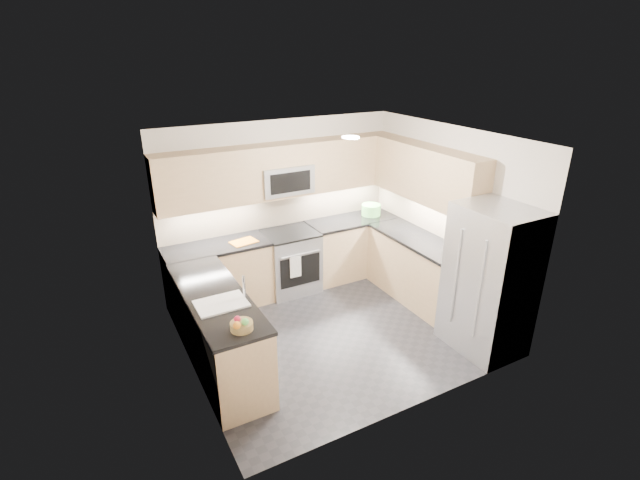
% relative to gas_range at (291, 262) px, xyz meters
% --- Properties ---
extents(floor, '(3.60, 3.20, 0.00)m').
position_rel_gas_range_xyz_m(floor, '(0.00, -1.28, -0.46)').
color(floor, '#26272C').
rests_on(floor, ground).
extents(ceiling, '(3.60, 3.20, 0.02)m').
position_rel_gas_range_xyz_m(ceiling, '(0.00, -1.28, 2.04)').
color(ceiling, beige).
rests_on(ceiling, wall_back).
extents(wall_back, '(3.60, 0.02, 2.50)m').
position_rel_gas_range_xyz_m(wall_back, '(0.00, 0.32, 0.79)').
color(wall_back, beige).
rests_on(wall_back, floor).
extents(wall_front, '(3.60, 0.02, 2.50)m').
position_rel_gas_range_xyz_m(wall_front, '(0.00, -2.88, 0.79)').
color(wall_front, beige).
rests_on(wall_front, floor).
extents(wall_left, '(0.02, 3.20, 2.50)m').
position_rel_gas_range_xyz_m(wall_left, '(-1.80, -1.28, 0.79)').
color(wall_left, beige).
rests_on(wall_left, floor).
extents(wall_right, '(0.02, 3.20, 2.50)m').
position_rel_gas_range_xyz_m(wall_right, '(1.80, -1.28, 0.79)').
color(wall_right, beige).
rests_on(wall_right, floor).
extents(base_cab_back_left, '(1.42, 0.60, 0.90)m').
position_rel_gas_range_xyz_m(base_cab_back_left, '(-1.09, 0.02, -0.01)').
color(base_cab_back_left, tan).
rests_on(base_cab_back_left, floor).
extents(base_cab_back_right, '(1.42, 0.60, 0.90)m').
position_rel_gas_range_xyz_m(base_cab_back_right, '(1.09, 0.02, -0.01)').
color(base_cab_back_right, tan).
rests_on(base_cab_back_right, floor).
extents(base_cab_right, '(0.60, 1.70, 0.90)m').
position_rel_gas_range_xyz_m(base_cab_right, '(1.50, -1.12, -0.01)').
color(base_cab_right, tan).
rests_on(base_cab_right, floor).
extents(base_cab_peninsula, '(0.60, 2.00, 0.90)m').
position_rel_gas_range_xyz_m(base_cab_peninsula, '(-1.50, -1.28, -0.01)').
color(base_cab_peninsula, tan).
rests_on(base_cab_peninsula, floor).
extents(countertop_back_left, '(1.42, 0.63, 0.04)m').
position_rel_gas_range_xyz_m(countertop_back_left, '(-1.09, 0.02, 0.47)').
color(countertop_back_left, black).
rests_on(countertop_back_left, base_cab_back_left).
extents(countertop_back_right, '(1.42, 0.63, 0.04)m').
position_rel_gas_range_xyz_m(countertop_back_right, '(1.09, 0.02, 0.47)').
color(countertop_back_right, black).
rests_on(countertop_back_right, base_cab_back_right).
extents(countertop_right, '(0.63, 1.70, 0.04)m').
position_rel_gas_range_xyz_m(countertop_right, '(1.50, -1.12, 0.47)').
color(countertop_right, black).
rests_on(countertop_right, base_cab_right).
extents(countertop_peninsula, '(0.63, 2.00, 0.04)m').
position_rel_gas_range_xyz_m(countertop_peninsula, '(-1.50, -1.28, 0.47)').
color(countertop_peninsula, black).
rests_on(countertop_peninsula, base_cab_peninsula).
extents(upper_cab_back, '(3.60, 0.35, 0.75)m').
position_rel_gas_range_xyz_m(upper_cab_back, '(0.00, 0.15, 1.37)').
color(upper_cab_back, tan).
rests_on(upper_cab_back, wall_back).
extents(upper_cab_right, '(0.35, 1.95, 0.75)m').
position_rel_gas_range_xyz_m(upper_cab_right, '(1.62, -1.00, 1.37)').
color(upper_cab_right, tan).
rests_on(upper_cab_right, wall_right).
extents(backsplash_back, '(3.60, 0.01, 0.51)m').
position_rel_gas_range_xyz_m(backsplash_back, '(0.00, 0.32, 0.74)').
color(backsplash_back, tan).
rests_on(backsplash_back, wall_back).
extents(backsplash_right, '(0.01, 2.30, 0.51)m').
position_rel_gas_range_xyz_m(backsplash_right, '(1.80, -0.82, 0.74)').
color(backsplash_right, tan).
rests_on(backsplash_right, wall_right).
extents(gas_range, '(0.76, 0.65, 0.91)m').
position_rel_gas_range_xyz_m(gas_range, '(0.00, 0.00, 0.00)').
color(gas_range, '#989A9F').
rests_on(gas_range, floor).
extents(range_cooktop, '(0.76, 0.65, 0.03)m').
position_rel_gas_range_xyz_m(range_cooktop, '(0.00, 0.00, 0.46)').
color(range_cooktop, black).
rests_on(range_cooktop, gas_range).
extents(oven_door_glass, '(0.62, 0.02, 0.45)m').
position_rel_gas_range_xyz_m(oven_door_glass, '(0.00, -0.33, -0.01)').
color(oven_door_glass, black).
rests_on(oven_door_glass, gas_range).
extents(oven_handle, '(0.60, 0.02, 0.02)m').
position_rel_gas_range_xyz_m(oven_handle, '(0.00, -0.35, 0.26)').
color(oven_handle, '#B2B5BA').
rests_on(oven_handle, gas_range).
extents(microwave, '(0.76, 0.40, 0.40)m').
position_rel_gas_range_xyz_m(microwave, '(0.00, 0.12, 1.24)').
color(microwave, '#989B9F').
rests_on(microwave, upper_cab_back).
extents(microwave_door, '(0.60, 0.01, 0.28)m').
position_rel_gas_range_xyz_m(microwave_door, '(0.00, -0.08, 1.24)').
color(microwave_door, black).
rests_on(microwave_door, microwave).
extents(refrigerator, '(0.70, 0.90, 1.80)m').
position_rel_gas_range_xyz_m(refrigerator, '(1.45, -2.43, 0.45)').
color(refrigerator, '#A8AAB0').
rests_on(refrigerator, floor).
extents(fridge_handle_left, '(0.02, 0.02, 1.20)m').
position_rel_gas_range_xyz_m(fridge_handle_left, '(1.08, -2.61, 0.49)').
color(fridge_handle_left, '#B2B5BA').
rests_on(fridge_handle_left, refrigerator).
extents(fridge_handle_right, '(0.02, 0.02, 1.20)m').
position_rel_gas_range_xyz_m(fridge_handle_right, '(1.08, -2.25, 0.49)').
color(fridge_handle_right, '#B2B5BA').
rests_on(fridge_handle_right, refrigerator).
extents(sink_basin, '(0.52, 0.38, 0.16)m').
position_rel_gas_range_xyz_m(sink_basin, '(-1.50, -1.53, 0.42)').
color(sink_basin, white).
rests_on(sink_basin, base_cab_peninsula).
extents(faucet, '(0.03, 0.03, 0.28)m').
position_rel_gas_range_xyz_m(faucet, '(-1.24, -1.53, 0.62)').
color(faucet, silver).
rests_on(faucet, countertop_peninsula).
extents(utensil_bowl, '(0.38, 0.38, 0.17)m').
position_rel_gas_range_xyz_m(utensil_bowl, '(1.45, 0.04, 0.57)').
color(utensil_bowl, '#61C654').
rests_on(utensil_bowl, countertop_back_right).
extents(cutting_board, '(0.39, 0.30, 0.01)m').
position_rel_gas_range_xyz_m(cutting_board, '(-0.72, -0.05, 0.49)').
color(cutting_board, '#C96E12').
rests_on(cutting_board, countertop_back_left).
extents(fruit_basket, '(0.22, 0.22, 0.08)m').
position_rel_gas_range_xyz_m(fruit_basket, '(-1.47, -2.07, 0.52)').
color(fruit_basket, '#9E8149').
rests_on(fruit_basket, countertop_peninsula).
extents(fruit_apple, '(0.07, 0.07, 0.07)m').
position_rel_gas_range_xyz_m(fruit_apple, '(-1.50, -2.05, 0.60)').
color(fruit_apple, red).
rests_on(fruit_apple, fruit_basket).
extents(fruit_pear, '(0.07, 0.07, 0.07)m').
position_rel_gas_range_xyz_m(fruit_pear, '(-1.45, -2.13, 0.60)').
color(fruit_pear, '#5CC454').
rests_on(fruit_pear, fruit_basket).
extents(dish_towel_check, '(0.17, 0.02, 0.32)m').
position_rel_gas_range_xyz_m(dish_towel_check, '(-0.09, -0.37, 0.10)').
color(dish_towel_check, white).
rests_on(dish_towel_check, oven_handle).
extents(fruit_orange, '(0.07, 0.07, 0.07)m').
position_rel_gas_range_xyz_m(fruit_orange, '(-1.54, -2.15, 0.60)').
color(fruit_orange, orange).
rests_on(fruit_orange, fruit_basket).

